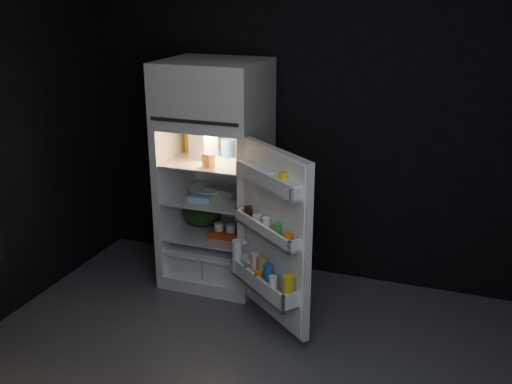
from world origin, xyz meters
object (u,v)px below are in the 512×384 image
at_px(fridge_door, 272,240).
at_px(milk_jug, 203,142).
at_px(refrigerator, 216,166).
at_px(yogurt_tray, 226,234).
at_px(egg_carton, 221,192).

distance_m(fridge_door, milk_jug, 1.08).
height_order(refrigerator, yogurt_tray, refrigerator).
bearing_deg(yogurt_tray, fridge_door, -43.24).
height_order(refrigerator, egg_carton, refrigerator).
relative_size(fridge_door, yogurt_tray, 4.84).
distance_m(milk_jug, egg_carton, 0.42).
bearing_deg(fridge_door, refrigerator, 137.56).
height_order(fridge_door, egg_carton, fridge_door).
bearing_deg(egg_carton, milk_jug, -175.66).
relative_size(refrigerator, egg_carton, 6.58).
xyz_separation_m(milk_jug, yogurt_tray, (0.23, -0.12, -0.69)).
distance_m(refrigerator, yogurt_tray, 0.54).
bearing_deg(milk_jug, yogurt_tray, -11.11).
bearing_deg(fridge_door, egg_carton, 137.15).
xyz_separation_m(refrigerator, milk_jug, (-0.10, -0.02, 0.19)).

